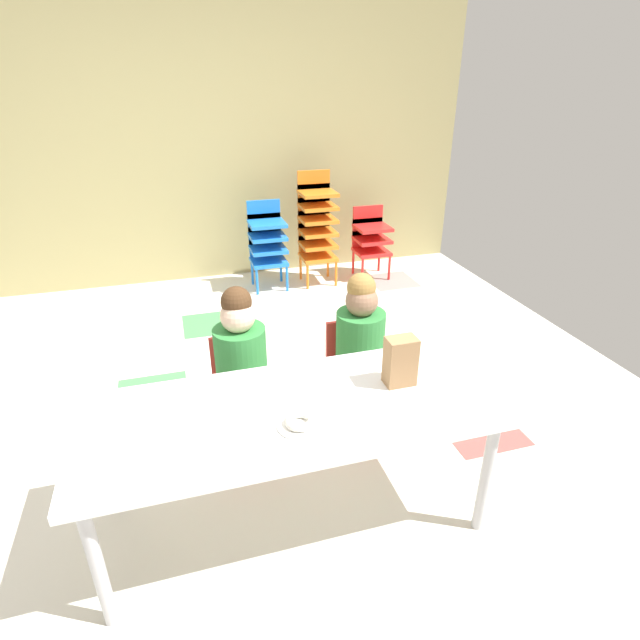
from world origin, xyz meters
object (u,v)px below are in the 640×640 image
seated_child_middle_seat (360,339)px  kid_chair_red_stack (371,237)px  seated_child_near_camera (241,356)px  craft_table (292,418)px  kid_chair_blue_stack (267,240)px  kid_chair_orange_stack (317,223)px  paper_plate_near_edge (300,425)px  paper_bag_brown (400,361)px  donut_powdered_on_plate (300,421)px

seated_child_middle_seat → kid_chair_red_stack: size_ratio=1.35×
seated_child_near_camera → seated_child_middle_seat: (0.64, 0.00, 0.00)m
seated_child_near_camera → kid_chair_red_stack: bearing=54.4°
craft_table → seated_child_near_camera: seated_child_near_camera is taller
kid_chair_blue_stack → kid_chair_orange_stack: bearing=0.1°
seated_child_near_camera → kid_chair_orange_stack: (1.04, 2.21, 0.02)m
kid_chair_blue_stack → paper_plate_near_edge: 2.95m
paper_plate_near_edge → craft_table: bearing=90.8°
paper_bag_brown → paper_plate_near_edge: paper_bag_brown is taller
craft_table → kid_chair_orange_stack: bearing=71.9°
paper_bag_brown → donut_powdered_on_plate: (-0.49, -0.17, -0.09)m
seated_child_near_camera → kid_chair_orange_stack: size_ratio=0.88×
kid_chair_blue_stack → kid_chair_orange_stack: 0.49m
seated_child_near_camera → paper_bag_brown: bearing=-40.7°
kid_chair_red_stack → donut_powdered_on_plate: 3.27m
kid_chair_orange_stack → paper_plate_near_edge: (-0.91, -2.91, 0.04)m
craft_table → seated_child_near_camera: (-0.13, 0.57, -0.00)m
kid_chair_orange_stack → kid_chair_blue_stack: bearing=-179.9°
seated_child_near_camera → seated_child_middle_seat: same height
seated_child_near_camera → paper_plate_near_edge: bearing=-79.5°
kid_chair_red_stack → donut_powdered_on_plate: bearing=-116.6°
craft_table → seated_child_near_camera: bearing=102.5°
kid_chair_blue_stack → craft_table: bearing=-98.9°
seated_child_near_camera → paper_bag_brown: seated_child_near_camera is taller
kid_chair_orange_stack → paper_bag_brown: (-0.42, -2.75, 0.14)m
craft_table → kid_chair_orange_stack: kid_chair_orange_stack is taller
seated_child_near_camera → kid_chair_blue_stack: size_ratio=1.15×
kid_chair_blue_stack → donut_powdered_on_plate: bearing=-98.4°
kid_chair_orange_stack → paper_plate_near_edge: kid_chair_orange_stack is taller
seated_child_near_camera → seated_child_middle_seat: 0.64m
seated_child_near_camera → seated_child_middle_seat: bearing=0.0°
seated_child_near_camera → paper_bag_brown: (0.62, -0.53, 0.17)m
kid_chair_blue_stack → paper_bag_brown: 2.76m
seated_child_middle_seat → paper_plate_near_edge: 0.87m
craft_table → seated_child_near_camera: size_ratio=1.85×
donut_powdered_on_plate → paper_plate_near_edge: bearing=0.0°
seated_child_near_camera → kid_chair_red_stack: size_ratio=1.35×
craft_table → kid_chair_orange_stack: (0.91, 2.79, 0.02)m
paper_bag_brown → paper_plate_near_edge: size_ratio=1.22×
seated_child_near_camera → paper_bag_brown: 0.83m
kid_chair_orange_stack → kid_chair_red_stack: 0.58m
seated_child_near_camera → craft_table: bearing=-77.5°
paper_bag_brown → seated_child_near_camera: bearing=139.3°
kid_chair_red_stack → paper_plate_near_edge: 3.26m
craft_table → donut_powdered_on_plate: donut_powdered_on_plate is taller
seated_child_near_camera → kid_chair_red_stack: 2.73m
kid_chair_blue_stack → kid_chair_orange_stack: size_ratio=0.77×
craft_table → donut_powdered_on_plate: size_ratio=14.35×
kid_chair_red_stack → paper_plate_near_edge: size_ratio=3.78×
kid_chair_orange_stack → paper_plate_near_edge: size_ratio=5.78×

